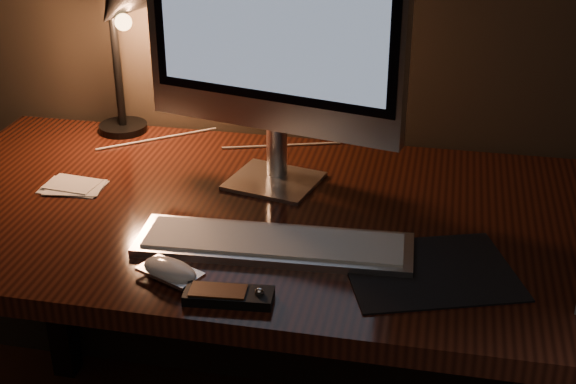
% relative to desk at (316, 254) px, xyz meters
% --- Properties ---
extents(desk, '(1.60, 0.75, 0.75)m').
position_rel_desk_xyz_m(desk, '(0.00, 0.00, 0.00)').
color(desk, '#3C170D').
rests_on(desk, ground).
extents(monitor, '(0.53, 0.19, 0.56)m').
position_rel_desk_xyz_m(monitor, '(-0.10, 0.05, 0.46)').
color(monitor, silver).
rests_on(monitor, desk).
extents(keyboard, '(0.49, 0.16, 0.02)m').
position_rel_desk_xyz_m(keyboard, '(-0.04, -0.21, 0.14)').
color(keyboard, silver).
rests_on(keyboard, desk).
extents(mousepad, '(0.33, 0.30, 0.00)m').
position_rel_desk_xyz_m(mousepad, '(0.23, -0.23, 0.13)').
color(mousepad, black).
rests_on(mousepad, desk).
extents(mouse, '(0.12, 0.10, 0.02)m').
position_rel_desk_xyz_m(mouse, '(-0.19, -0.34, 0.14)').
color(mouse, white).
rests_on(mouse, desk).
extents(media_remote, '(0.15, 0.06, 0.03)m').
position_rel_desk_xyz_m(media_remote, '(-0.07, -0.38, 0.14)').
color(media_remote, black).
rests_on(media_remote, desk).
extents(papers, '(0.12, 0.08, 0.01)m').
position_rel_desk_xyz_m(papers, '(-0.50, -0.05, 0.13)').
color(papers, white).
rests_on(papers, desk).
extents(desk_lamp, '(0.20, 0.20, 0.38)m').
position_rel_desk_xyz_m(desk_lamp, '(-0.49, 0.23, 0.39)').
color(desk_lamp, black).
rests_on(desk_lamp, desk).
extents(cable, '(0.51, 0.25, 0.00)m').
position_rel_desk_xyz_m(cable, '(-0.27, 0.22, 0.13)').
color(cable, white).
rests_on(cable, desk).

